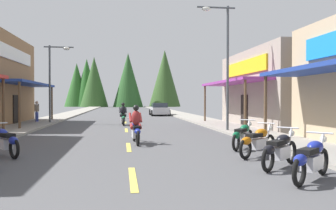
# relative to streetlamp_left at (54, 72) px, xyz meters

# --- Properties ---
(ground) EXTENTS (10.14, 95.85, 0.10)m
(ground) POSITION_rel_streetlamp_left_xyz_m (5.13, 7.92, -3.82)
(ground) COLOR #4C4C4F
(sidewalk_left) EXTENTS (2.65, 95.85, 0.12)m
(sidewalk_left) POSITION_rel_streetlamp_left_xyz_m (-1.26, 7.92, -3.71)
(sidewalk_left) COLOR gray
(sidewalk_left) RESTS_ON ground
(sidewalk_right) EXTENTS (2.65, 95.85, 0.12)m
(sidewalk_right) POSITION_rel_streetlamp_left_xyz_m (11.53, 7.92, -3.71)
(sidewalk_right) COLOR gray
(sidewalk_right) RESTS_ON ground
(centerline_dashes) EXTENTS (0.16, 73.22, 0.01)m
(centerline_dashes) POSITION_rel_streetlamp_left_xyz_m (5.13, 12.65, -3.76)
(centerline_dashes) COLOR #E0C64C
(centerline_dashes) RESTS_ON ground
(storefront_right_far) EXTENTS (9.39, 10.06, 4.97)m
(storefront_right_far) POSITION_rel_streetlamp_left_xyz_m (16.61, -4.37, -1.28)
(storefront_right_far) COLOR gray
(storefront_right_far) RESTS_ON ground
(streetlamp_left) EXTENTS (2.11, 0.30, 5.72)m
(streetlamp_left) POSITION_rel_streetlamp_left_xyz_m (0.00, 0.00, 0.00)
(streetlamp_left) COLOR #474C51
(streetlamp_left) RESTS_ON ground
(streetlamp_right) EXTENTS (2.11, 0.30, 6.87)m
(streetlamp_right) POSITION_rel_streetlamp_left_xyz_m (10.30, -7.76, 0.64)
(streetlamp_right) COLOR #474C51
(streetlamp_right) RESTS_ON ground
(motorcycle_parked_right_0) EXTENTS (1.69, 1.47, 1.04)m
(motorcycle_parked_right_0) POSITION_rel_streetlamp_left_xyz_m (9.02, -18.73, -3.28)
(motorcycle_parked_right_0) COLOR black
(motorcycle_parked_right_0) RESTS_ON ground
(motorcycle_parked_right_1) EXTENTS (1.67, 1.49, 1.04)m
(motorcycle_parked_right_1) POSITION_rel_streetlamp_left_xyz_m (8.97, -17.31, -3.28)
(motorcycle_parked_right_1) COLOR black
(motorcycle_parked_right_1) RESTS_ON ground
(motorcycle_parked_right_2) EXTENTS (1.74, 1.40, 1.04)m
(motorcycle_parked_right_2) POSITION_rel_streetlamp_left_xyz_m (9.11, -15.54, -3.28)
(motorcycle_parked_right_2) COLOR black
(motorcycle_parked_right_2) RESTS_ON ground
(motorcycle_parked_right_3) EXTENTS (1.41, 1.73, 1.04)m
(motorcycle_parked_right_3) POSITION_rel_streetlamp_left_xyz_m (9.24, -13.84, -3.28)
(motorcycle_parked_right_3) COLOR black
(motorcycle_parked_right_3) RESTS_ON ground
(motorcycle_parked_left_3) EXTENTS (1.43, 1.72, 1.04)m
(motorcycle_parked_left_3) POSITION_rel_streetlamp_left_xyz_m (1.22, -14.44, -3.28)
(motorcycle_parked_left_3) COLOR black
(motorcycle_parked_left_3) RESTS_ON ground
(rider_cruising_lead) EXTENTS (0.60, 2.14, 1.57)m
(rider_cruising_lead) POSITION_rel_streetlamp_left_xyz_m (5.44, -11.94, -3.11)
(rider_cruising_lead) COLOR black
(rider_cruising_lead) RESTS_ON ground
(rider_cruising_trailing) EXTENTS (0.60, 2.14, 1.57)m
(rider_cruising_trailing) POSITION_rel_streetlamp_left_xyz_m (4.95, -2.04, -3.11)
(rider_cruising_trailing) COLOR black
(rider_cruising_trailing) RESTS_ON ground
(pedestrian_waiting) EXTENTS (0.35, 0.55, 1.67)m
(pedestrian_waiting) POSITION_rel_streetlamp_left_xyz_m (-1.47, 0.91, -2.80)
(pedestrian_waiting) COLOR #333F8C
(pedestrian_waiting) RESTS_ON ground
(parked_car_curbside) EXTENTS (2.09, 4.31, 1.40)m
(parked_car_curbside) POSITION_rel_streetlamp_left_xyz_m (9.00, 11.85, -3.08)
(parked_car_curbside) COLOR silver
(parked_car_curbside) RESTS_ON ground
(treeline_backdrop) EXTENTS (28.48, 11.66, 13.94)m
(treeline_backdrop) POSITION_rel_streetlamp_left_xyz_m (5.07, 58.06, 2.37)
(treeline_backdrop) COLOR #265123
(treeline_backdrop) RESTS_ON ground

